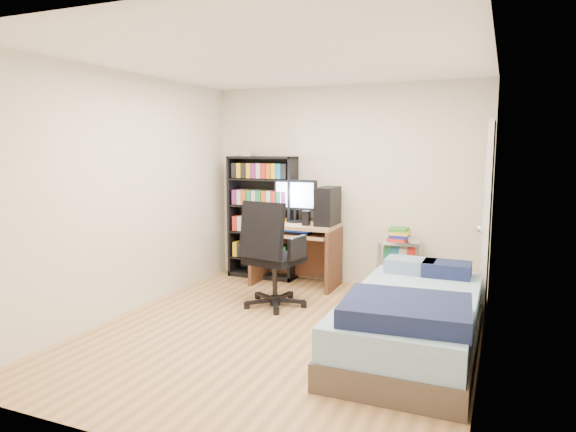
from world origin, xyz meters
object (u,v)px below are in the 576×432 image
at_px(computer_desk, 305,229).
at_px(bed, 412,321).
at_px(media_shelf, 262,216).
at_px(office_chair, 272,273).

distance_m(computer_desk, bed, 2.33).
distance_m(media_shelf, office_chair, 1.38).
bearing_deg(bed, office_chair, 157.68).
relative_size(computer_desk, office_chair, 1.13).
height_order(media_shelf, computer_desk, media_shelf).
bearing_deg(bed, media_shelf, 141.88).
distance_m(computer_desk, office_chair, 1.03).
distance_m(office_chair, bed, 1.75).
distance_m(media_shelf, computer_desk, 0.69).
height_order(computer_desk, office_chair, computer_desk).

